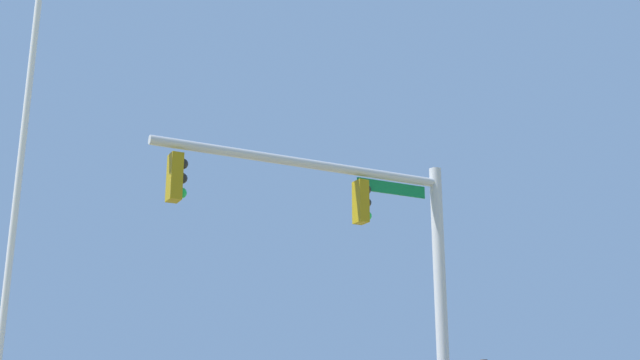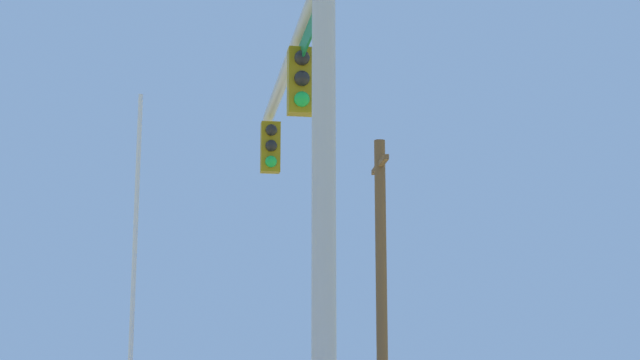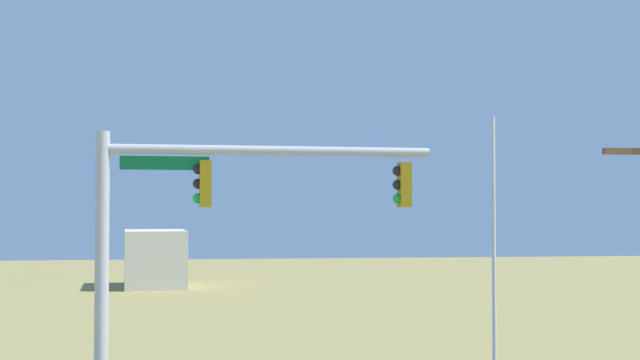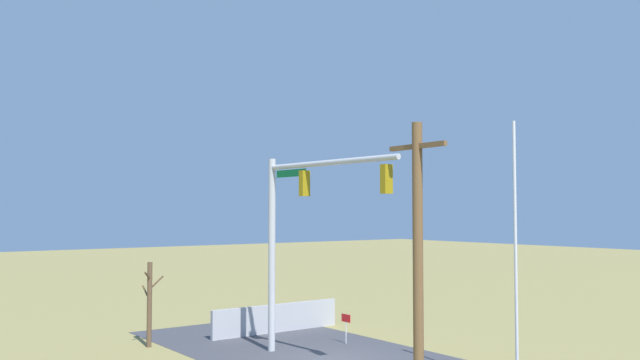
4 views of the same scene
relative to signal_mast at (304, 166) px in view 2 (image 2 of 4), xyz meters
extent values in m
cylinder|color=#B2B5BA|center=(1.70, 0.11, -1.46)|extent=(0.28, 0.28, 7.59)
cylinder|color=#B2B5BA|center=(-1.71, -0.11, 1.99)|extent=(6.83, 0.64, 0.20)
cube|color=#0F7238|center=(0.48, 0.03, 1.71)|extent=(1.80, 0.15, 0.28)
cube|color=#937A0F|center=(-0.34, -0.02, 1.29)|extent=(0.26, 0.37, 0.96)
sphere|color=black|center=(-0.19, -0.01, 1.59)|extent=(0.22, 0.22, 0.22)
sphere|color=black|center=(-0.19, -0.01, 1.29)|extent=(0.22, 0.22, 0.22)
sphere|color=green|center=(-0.19, -0.01, 0.99)|extent=(0.22, 0.22, 0.22)
cube|color=#937A0F|center=(-4.57, -0.30, 1.29)|extent=(0.26, 0.37, 0.96)
sphere|color=black|center=(-4.42, -0.29, 1.59)|extent=(0.22, 0.22, 0.22)
sphere|color=black|center=(-4.42, -0.29, 1.29)|extent=(0.22, 0.22, 0.22)
sphere|color=green|center=(-4.42, -0.29, 0.99)|extent=(0.22, 0.22, 0.22)
cylinder|color=silver|center=(-7.49, -3.08, -1.08)|extent=(0.10, 0.10, 8.35)
cylinder|color=brown|center=(-8.70, 2.45, -1.40)|extent=(0.26, 0.26, 7.71)
cube|color=brown|center=(-8.70, 2.45, 1.86)|extent=(1.90, 0.12, 0.12)
camera|label=1|loc=(-7.80, -14.81, -2.96)|focal=43.39mm
camera|label=2|loc=(11.54, -0.84, -2.38)|focal=49.31mm
camera|label=3|loc=(-0.65, 17.14, 0.81)|focal=46.56mm
camera|label=4|loc=(-20.35, 14.19, 0.19)|focal=36.81mm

